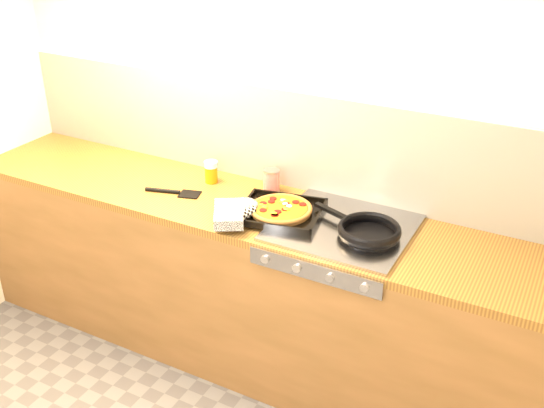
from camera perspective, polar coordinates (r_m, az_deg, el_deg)
The scene contains 9 objects.
room_shell at distance 3.16m, azimuth 1.04°, elevation 5.88°, with size 3.20×3.20×3.20m.
counter_run at distance 3.27m, azimuth -1.39°, elevation -7.29°, with size 3.20×0.62×0.90m.
stovetop at distance 2.86m, azimuth 6.39°, elevation -2.15°, with size 0.60×0.56×0.02m, color #9B9BA0.
pizza_on_tray at distance 2.91m, azimuth -0.47°, elevation -0.58°, with size 0.50×0.49×0.06m.
frying_pan at distance 2.78m, azimuth 8.61°, elevation -2.41°, with size 0.48×0.35×0.05m.
tomato_can at distance 3.16m, azimuth -0.06°, elevation 2.11°, with size 0.09×0.09×0.12m.
juice_glass at distance 3.28m, azimuth -5.48°, elevation 2.90°, with size 0.09×0.09×0.11m.
wooden_spoon at distance 3.09m, azimuth 2.55°, elevation 0.41°, with size 0.30×0.06×0.02m.
black_spatula at distance 3.20m, azimuth -8.80°, elevation 1.06°, with size 0.28×0.13×0.02m.
Camera 1 is at (1.34, -1.24, 2.30)m, focal length 42.00 mm.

